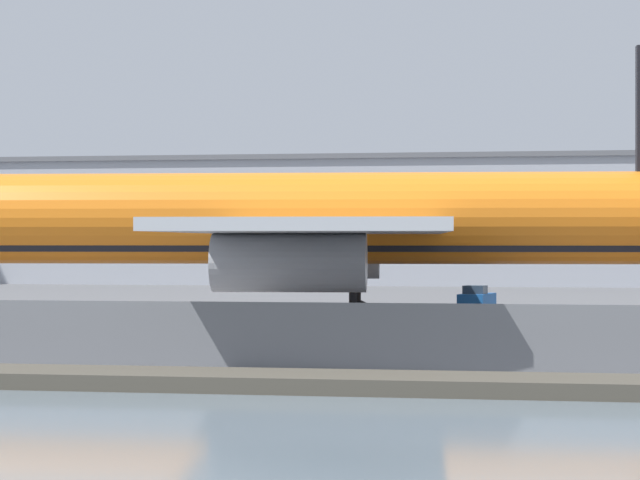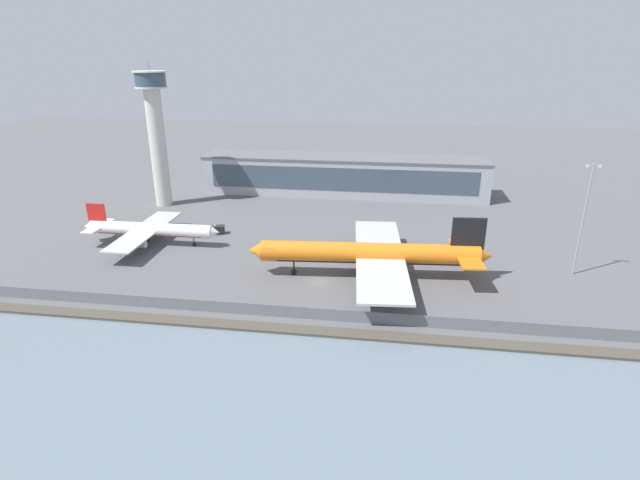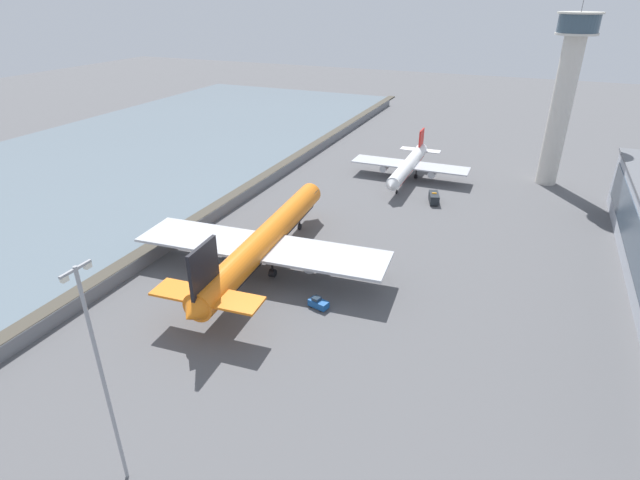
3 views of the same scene
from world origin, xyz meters
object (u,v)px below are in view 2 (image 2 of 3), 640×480
object	(u,v)px
passenger_jet_white_red	(149,230)
apron_light_mast_apron_west	(584,215)
cargo_jet_orange	(373,254)
control_tower	(156,128)
baggage_tug	(408,252)
ops_van	(215,229)

from	to	relation	value
passenger_jet_white_red	apron_light_mast_apron_west	distance (m)	102.74
cargo_jet_orange	control_tower	world-z (taller)	control_tower
passenger_jet_white_red	control_tower	size ratio (longest dim) A/B	0.83
cargo_jet_orange	apron_light_mast_apron_west	distance (m)	45.95
cargo_jet_orange	baggage_tug	bearing A→B (deg)	59.84
cargo_jet_orange	ops_van	xyz separation A→B (m)	(-43.83, 21.63, -4.17)
apron_light_mast_apron_west	cargo_jet_orange	bearing A→B (deg)	-169.83
control_tower	cargo_jet_orange	bearing A→B (deg)	-33.57
baggage_tug	control_tower	distance (m)	87.19
ops_van	control_tower	bearing A→B (deg)	136.31
control_tower	apron_light_mast_apron_west	bearing A→B (deg)	-18.49
control_tower	passenger_jet_white_red	bearing A→B (deg)	-71.18
control_tower	apron_light_mast_apron_west	size ratio (longest dim) A/B	1.74
baggage_tug	control_tower	size ratio (longest dim) A/B	0.08
baggage_tug	apron_light_mast_apron_west	world-z (taller)	apron_light_mast_apron_west
passenger_jet_white_red	ops_van	distance (m)	17.20
ops_van	baggage_tug	bearing A→B (deg)	-8.42
cargo_jet_orange	baggage_tug	distance (m)	16.79
control_tower	ops_van	bearing A→B (deg)	-43.69
cargo_jet_orange	ops_van	size ratio (longest dim) A/B	9.48
cargo_jet_orange	apron_light_mast_apron_west	bearing A→B (deg)	10.17
cargo_jet_orange	ops_van	bearing A→B (deg)	153.73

